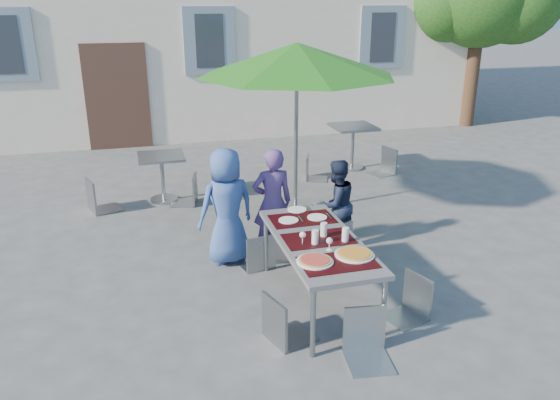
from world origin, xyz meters
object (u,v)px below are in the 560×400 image
object	(u,v)px
pizza_near_right	(354,254)
chair_0	(257,231)
pizza_near_left	(315,261)
patio_umbrella	(297,60)
chair_4	(413,273)
child_1	(272,202)
chair_3	(283,292)
bg_chair_l_0	(95,176)
bg_chair_l_1	(313,153)
cafe_table_1	(353,138)
chair_5	(369,307)
chair_1	(286,224)
bg_chair_r_0	(188,172)
child_0	(227,207)
child_2	(336,204)
chair_2	(332,217)
dining_table	(318,244)
bg_chair_r_1	(386,146)
cafe_table_0	(162,170)

from	to	relation	value
pizza_near_right	chair_0	distance (m)	1.57
pizza_near_left	patio_umbrella	size ratio (longest dim) A/B	0.12
pizza_near_left	chair_4	xyz separation A→B (m)	(1.04, 0.00, -0.28)
child_1	chair_3	size ratio (longest dim) A/B	1.53
bg_chair_l_0	bg_chair_l_1	size ratio (longest dim) A/B	1.15
pizza_near_right	chair_4	size ratio (longest dim) A/B	0.45
chair_4	cafe_table_1	world-z (taller)	chair_4
chair_5	bg_chair_l_1	distance (m)	5.18
chair_1	bg_chair_r_0	size ratio (longest dim) A/B	0.96
bg_chair_l_1	chair_3	bearing A→B (deg)	-111.73
pizza_near_left	chair_5	size ratio (longest dim) A/B	0.39
child_0	bg_chair_r_0	bearing A→B (deg)	-97.08
child_2	chair_4	size ratio (longest dim) A/B	1.39
chair_2	bg_chair_r_0	size ratio (longest dim) A/B	1.19
child_1	chair_2	distance (m)	0.77
dining_table	patio_umbrella	world-z (taller)	patio_umbrella
chair_5	bg_chair_l_1	xyz separation A→B (m)	(1.18, 5.05, -0.04)
bg_chair_l_0	bg_chair_l_1	bearing A→B (deg)	9.64
chair_0	bg_chair_r_0	size ratio (longest dim) A/B	0.95
chair_4	bg_chair_r_1	distance (m)	4.88
chair_0	patio_umbrella	bearing A→B (deg)	59.53
pizza_near_left	patio_umbrella	xyz separation A→B (m)	(0.76, 3.10, 1.48)
bg_chair_l_0	cafe_table_1	distance (m)	4.69
child_1	child_2	world-z (taller)	child_1
child_0	chair_0	world-z (taller)	child_0
child_2	patio_umbrella	size ratio (longest dim) A/B	0.41
child_1	bg_chair_l_0	xyz separation A→B (m)	(-2.18, 2.12, -0.12)
chair_5	cafe_table_1	distance (m)	5.87
cafe_table_0	bg_chair_l_0	bearing A→B (deg)	-168.51
dining_table	chair_0	distance (m)	1.07
chair_0	bg_chair_r_0	xyz separation A→B (m)	(-0.54, 2.43, 0.03)
chair_5	bg_chair_r_0	xyz separation A→B (m)	(-1.09, 4.39, -0.00)
chair_1	chair_3	size ratio (longest dim) A/B	0.94
chair_5	bg_chair_l_1	world-z (taller)	chair_5
chair_1	chair_4	world-z (taller)	chair_1
chair_2	bg_chair_r_1	xyz separation A→B (m)	(2.25, 3.19, -0.09)
pizza_near_left	chair_5	bearing A→B (deg)	-56.90
child_2	chair_3	distance (m)	2.22
bg_chair_r_0	bg_chair_r_1	xyz separation A→B (m)	(3.67, 0.63, 0.01)
dining_table	child_0	distance (m)	1.45
chair_2	bg_chair_l_0	distance (m)	3.81
patio_umbrella	bg_chair_l_1	world-z (taller)	patio_umbrella
patio_umbrella	bg_chair_l_0	distance (m)	3.44
chair_3	cafe_table_0	distance (m)	4.26
chair_5	patio_umbrella	size ratio (longest dim) A/B	0.31
chair_0	bg_chair_l_1	size ratio (longest dim) A/B	1.01
child_1	child_2	size ratio (longest dim) A/B	1.18
pizza_near_right	chair_5	bearing A→B (deg)	-98.07
child_2	cafe_table_0	bearing A→B (deg)	-67.72
dining_table	pizza_near_right	size ratio (longest dim) A/B	4.86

